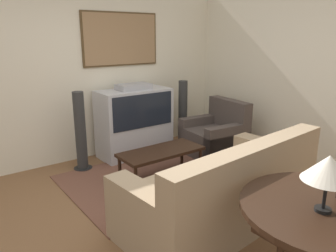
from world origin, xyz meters
TOP-DOWN VIEW (x-y plane):
  - ground_plane at (0.00, 0.00)m, footprint 12.00×12.00m
  - wall_back at (0.02, 2.13)m, footprint 12.00×0.10m
  - wall_right at (2.63, 0.00)m, footprint 0.06×12.00m
  - area_rug at (0.48, 0.77)m, footprint 2.31×1.79m
  - tv at (0.75, 1.74)m, footprint 1.15×0.56m
  - couch at (0.45, -0.52)m, footprint 2.22×1.14m
  - armchair at (1.80, 0.96)m, footprint 0.89×0.93m
  - coffee_table at (0.52, 0.68)m, footprint 1.13×0.50m
  - console_table at (0.27, -1.67)m, footprint 1.20×1.20m
  - table_lamp at (0.18, -1.67)m, footprint 0.34×0.34m
  - speaker_tower_left at (-0.19, 1.67)m, footprint 0.26×0.26m
  - speaker_tower_right at (1.68, 1.67)m, footprint 0.26×0.26m

SIDE VIEW (x-z plane):
  - ground_plane at x=0.00m, z-range 0.00..0.00m
  - area_rug at x=0.48m, z-range 0.00..0.01m
  - armchair at x=1.80m, z-range -0.15..0.74m
  - couch at x=0.45m, z-range -0.13..0.78m
  - coffee_table at x=0.52m, z-range 0.17..0.59m
  - speaker_tower_left at x=-0.19m, z-range -0.03..1.11m
  - speaker_tower_right at x=1.68m, z-range -0.03..1.11m
  - tv at x=0.75m, z-range -0.03..1.13m
  - console_table at x=0.27m, z-range 0.30..1.04m
  - table_lamp at x=0.18m, z-range 0.84..1.25m
  - wall_right at x=2.63m, z-range 0.00..2.70m
  - wall_back at x=0.02m, z-range 0.01..2.71m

